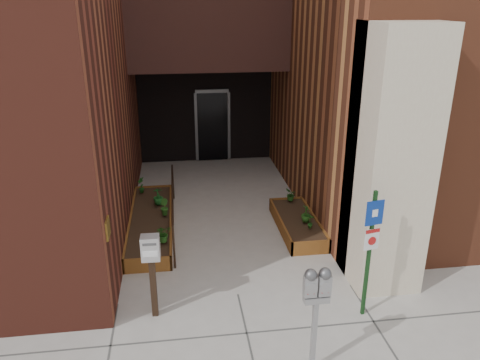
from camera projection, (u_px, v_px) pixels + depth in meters
name	position (u px, v px, depth m)	size (l,w,h in m)	color
ground	(238.00, 294.00, 7.95)	(80.00, 80.00, 0.00)	#9E9991
planter_left	(151.00, 223.00, 10.20)	(0.90, 3.60, 0.30)	brown
planter_right	(297.00, 224.00, 10.14)	(0.80, 2.20, 0.30)	brown
handrail	(173.00, 197.00, 10.00)	(0.04, 3.34, 0.90)	black
parking_meter	(317.00, 293.00, 5.91)	(0.35, 0.16, 1.58)	#959597
sign_post	(371.00, 242.00, 6.99)	(0.29, 0.10, 2.13)	#153917
payment_dropbox	(151.00, 259.00, 7.08)	(0.29, 0.22, 1.41)	black
shrub_left_a	(163.00, 234.00, 9.02)	(0.31, 0.31, 0.34)	#245A19
shrub_left_b	(164.00, 207.00, 10.14)	(0.20, 0.20, 0.36)	#265919
shrub_left_c	(158.00, 196.00, 10.67)	(0.22, 0.22, 0.40)	#1B5F20
shrub_left_d	(141.00, 185.00, 11.31)	(0.21, 0.21, 0.39)	#195819
shrub_right_a	(306.00, 214.00, 9.83)	(0.20, 0.20, 0.36)	#255A19
shrub_right_b	(311.00, 221.00, 9.55)	(0.17, 0.17, 0.32)	#1C5518
shrub_right_c	(291.00, 195.00, 10.87)	(0.26, 0.26, 0.29)	#205418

